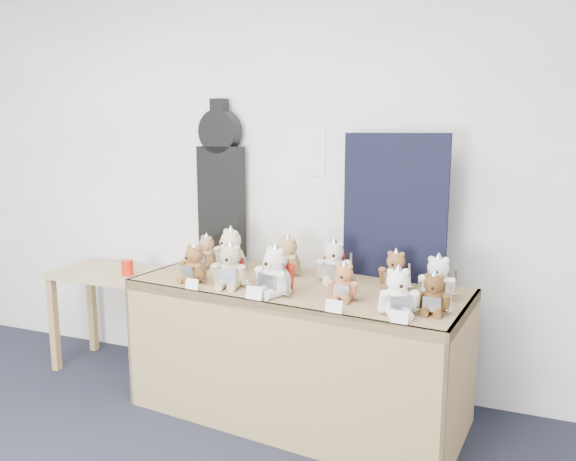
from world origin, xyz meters
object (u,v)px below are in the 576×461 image
at_px(teddy_front_right, 344,284).
at_px(guitar_case, 221,183).
at_px(display_table, 291,316).
at_px(teddy_front_far_left, 194,265).
at_px(teddy_back_far_left, 206,253).
at_px(teddy_back_centre_right, 334,263).
at_px(teddy_back_centre_left, 287,257).
at_px(teddy_back_end, 438,280).
at_px(teddy_front_end, 433,295).
at_px(teddy_back_left, 230,252).
at_px(red_cup, 127,268).
at_px(teddy_front_centre, 275,273).
at_px(teddy_front_left, 231,268).
at_px(teddy_front_far_right, 398,294).
at_px(side_table, 115,288).
at_px(teddy_back_right, 395,272).

bearing_deg(teddy_front_right, guitar_case, 148.53).
distance_m(display_table, guitar_case, 1.12).
height_order(teddy_front_far_left, teddy_back_far_left, teddy_front_far_left).
bearing_deg(teddy_back_centre_right, display_table, -144.78).
height_order(teddy_front_far_left, teddy_back_centre_left, teddy_back_centre_left).
relative_size(guitar_case, teddy_back_far_left, 4.57).
bearing_deg(teddy_back_centre_left, teddy_back_end, 8.42).
distance_m(guitar_case, teddy_front_end, 1.73).
bearing_deg(teddy_back_left, teddy_back_centre_right, 23.25).
xyz_separation_m(display_table, teddy_back_far_left, (-0.70, 0.25, 0.27)).
distance_m(teddy_front_right, teddy_back_end, 0.50).
xyz_separation_m(red_cup, teddy_back_far_left, (0.57, 0.09, 0.13)).
xyz_separation_m(red_cup, teddy_front_centre, (1.25, -0.33, 0.16)).
xyz_separation_m(red_cup, teddy_front_right, (1.63, -0.29, 0.13)).
bearing_deg(teddy_front_left, display_table, 11.59).
distance_m(teddy_front_right, teddy_back_centre_right, 0.38).
distance_m(teddy_front_far_right, teddy_back_end, 0.37).
distance_m(display_table, side_table, 1.46).
bearing_deg(teddy_back_left, teddy_front_centre, -15.64).
distance_m(teddy_front_far_right, teddy_back_centre_left, 0.96).
relative_size(side_table, teddy_front_centre, 2.84).
distance_m(side_table, teddy_back_left, 0.99).
xyz_separation_m(display_table, teddy_front_centre, (-0.03, -0.17, 0.29)).
bearing_deg(teddy_front_far_right, teddy_back_centre_right, 110.82).
bearing_deg(side_table, red_cup, -20.79).
bearing_deg(teddy_front_far_right, teddy_back_far_left, 135.54).
distance_m(teddy_front_far_right, teddy_back_far_left, 1.46).
bearing_deg(teddy_back_right, teddy_front_right, -116.50).
relative_size(red_cup, teddy_front_right, 0.48).
xyz_separation_m(teddy_front_far_right, teddy_back_right, (-0.10, 0.46, -0.01)).
distance_m(side_table, teddy_back_end, 2.28).
relative_size(red_cup, teddy_back_end, 0.41).
distance_m(teddy_front_left, teddy_front_end, 1.15).
height_order(teddy_back_left, teddy_back_far_left, teddy_back_left).
bearing_deg(teddy_front_right, teddy_back_end, 21.88).
relative_size(teddy_front_centre, teddy_back_far_left, 1.27).
relative_size(guitar_case, teddy_front_centre, 3.60).
xyz_separation_m(guitar_case, teddy_back_end, (1.52, -0.41, -0.43)).
distance_m(side_table, teddy_front_end, 2.32).
relative_size(display_table, guitar_case, 1.84).
xyz_separation_m(teddy_back_end, teddy_back_far_left, (-1.51, 0.18, -0.01)).
bearing_deg(teddy_front_far_right, teddy_front_far_left, 148.81).
xyz_separation_m(red_cup, teddy_front_far_right, (1.94, -0.43, 0.14)).
xyz_separation_m(guitar_case, teddy_front_far_left, (0.13, -0.59, -0.44)).
bearing_deg(teddy_back_centre_right, teddy_front_end, -46.50).
height_order(teddy_front_far_left, teddy_front_left, teddy_front_left).
xyz_separation_m(teddy_front_centre, teddy_back_right, (0.59, 0.37, -0.02)).
bearing_deg(red_cup, teddy_back_centre_left, 5.30).
distance_m(display_table, teddy_back_left, 0.63).
xyz_separation_m(teddy_front_left, teddy_back_left, (-0.18, 0.34, 0.01)).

